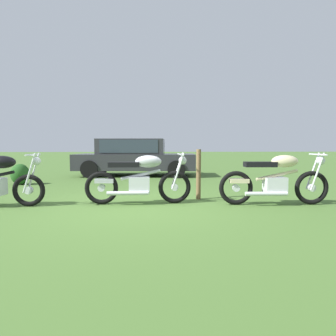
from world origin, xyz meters
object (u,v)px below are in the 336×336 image
Objects in this scene: shrub_low at (20,174)px; motorcycle_cream at (275,180)px; fence_post_wooden at (199,174)px; car_charcoal at (134,155)px; motorcycle_silver at (140,179)px.

motorcycle_cream is at bearing -29.16° from shrub_low.
fence_post_wooden is (-1.39, 0.71, 0.05)m from motorcycle_cream.
car_charcoal is at bearing 119.93° from motorcycle_cream.
motorcycle_cream is (2.64, -0.28, 0.00)m from motorcycle_silver.
shrub_low is at bearing 154.29° from motorcycle_cream.
car_charcoal is (-2.99, 6.00, 0.31)m from motorcycle_cream.
fence_post_wooden is at bearing 156.48° from motorcycle_cream.
motorcycle_cream is at bearing -58.16° from car_charcoal.
motorcycle_silver is at bearing 177.35° from motorcycle_cream.
fence_post_wooden is 5.64m from shrub_low.
motorcycle_cream is 6.71m from car_charcoal.
motorcycle_cream is at bearing -6.31° from motorcycle_silver.
car_charcoal is at bearing 37.16° from shrub_low.
motorcycle_silver is 2.65m from motorcycle_cream.
fence_post_wooden is (1.60, -5.29, -0.26)m from car_charcoal.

